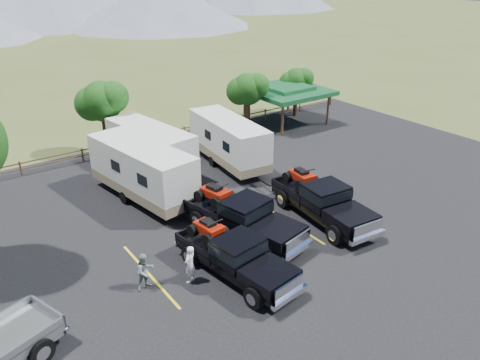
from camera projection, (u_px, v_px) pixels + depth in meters
ground at (313, 272)px, 20.73m from camera, size 320.00×320.00×0.00m
asphalt_lot at (270, 242)px, 22.93m from camera, size 44.00×34.00×0.04m
stall_lines at (258, 233)px, 23.66m from camera, size 12.12×5.50×0.01m
tree_ne_a at (248, 89)px, 36.54m from camera, size 3.11×2.92×4.76m
tree_ne_b at (296, 81)px, 40.60m from camera, size 2.77×2.59×4.27m
tree_north at (102, 101)px, 32.04m from camera, size 3.46×3.24×5.25m
rail_fence at (161, 136)px, 35.16m from camera, size 36.12×0.12×1.00m
pavilion at (286, 91)px, 38.95m from camera, size 6.20×6.20×3.22m
rig_left at (234, 254)px, 20.14m from camera, size 2.89×6.50×2.10m
rig_center at (242, 216)px, 23.02m from camera, size 3.55×7.16×2.29m
rig_right at (322, 200)px, 24.61m from camera, size 2.90×6.98×2.27m
trailer_left at (142, 171)px, 26.43m from camera, size 3.55×9.42×3.26m
trailer_center at (151, 148)px, 30.01m from camera, size 3.31×8.83×3.05m
trailer_right at (229, 141)px, 31.05m from camera, size 3.04×9.06×3.13m
person_a at (190, 264)px, 19.72m from camera, size 0.75×0.65×1.74m
person_b at (145, 271)px, 19.35m from camera, size 0.88×0.73×1.66m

